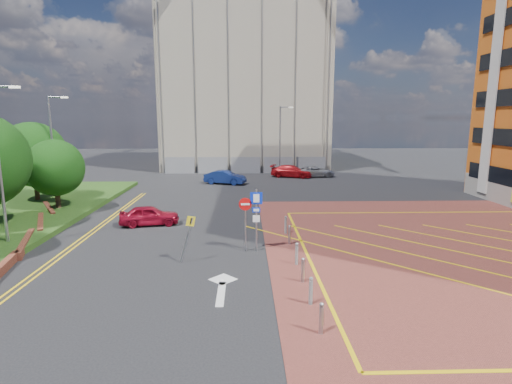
{
  "coord_description": "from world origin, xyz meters",
  "views": [
    {
      "loc": [
        -0.04,
        -18.41,
        6.67
      ],
      "look_at": [
        0.57,
        4.2,
        2.46
      ],
      "focal_mm": 28.0,
      "sensor_mm": 36.0,
      "label": 1
    }
  ],
  "objects_px": {
    "car_red_back": "(292,171)",
    "car_silver_back": "(315,172)",
    "lamp_back": "(281,138)",
    "lamp_left_near": "(0,158)",
    "car_blue_back": "(225,177)",
    "lamp_left_far": "(53,145)",
    "warning_sign": "(188,233)",
    "car_red_left": "(149,215)",
    "tree_c": "(55,168)",
    "sign_cluster": "(252,214)",
    "tree_d": "(33,155)"
  },
  "relations": [
    {
      "from": "lamp_back",
      "to": "car_red_back",
      "type": "relative_size",
      "value": 1.69
    },
    {
      "from": "car_red_back",
      "to": "car_blue_back",
      "type": "bearing_deg",
      "value": 140.87
    },
    {
      "from": "lamp_left_far",
      "to": "car_silver_back",
      "type": "distance_m",
      "value": 27.13
    },
    {
      "from": "lamp_left_far",
      "to": "tree_c",
      "type": "bearing_deg",
      "value": -65.29
    },
    {
      "from": "sign_cluster",
      "to": "lamp_left_far",
      "type": "bearing_deg",
      "value": 143.18
    },
    {
      "from": "tree_d",
      "to": "lamp_left_near",
      "type": "distance_m",
      "value": 11.76
    },
    {
      "from": "lamp_left_near",
      "to": "lamp_left_far",
      "type": "xyz_separation_m",
      "value": [
        -2.0,
        10.0,
        0.0
      ]
    },
    {
      "from": "tree_c",
      "to": "lamp_back",
      "type": "xyz_separation_m",
      "value": [
        17.58,
        18.0,
        1.17
      ]
    },
    {
      "from": "car_silver_back",
      "to": "car_blue_back",
      "type": "bearing_deg",
      "value": 109.7
    },
    {
      "from": "car_red_back",
      "to": "car_silver_back",
      "type": "xyz_separation_m",
      "value": [
        2.75,
        0.14,
        -0.07
      ]
    },
    {
      "from": "warning_sign",
      "to": "lamp_left_far",
      "type": "bearing_deg",
      "value": 133.02
    },
    {
      "from": "tree_c",
      "to": "car_red_back",
      "type": "distance_m",
      "value": 25.17
    },
    {
      "from": "warning_sign",
      "to": "car_red_left",
      "type": "xyz_separation_m",
      "value": [
        -3.4,
        6.77,
        -0.81
      ]
    },
    {
      "from": "car_silver_back",
      "to": "tree_d",
      "type": "bearing_deg",
      "value": 113.76
    },
    {
      "from": "lamp_left_near",
      "to": "car_silver_back",
      "type": "distance_m",
      "value": 32.33
    },
    {
      "from": "lamp_left_near",
      "to": "car_red_back",
      "type": "relative_size",
      "value": 1.69
    },
    {
      "from": "warning_sign",
      "to": "tree_d",
      "type": "bearing_deg",
      "value": 135.5
    },
    {
      "from": "lamp_left_far",
      "to": "warning_sign",
      "type": "xyz_separation_m",
      "value": [
        11.72,
        -12.56,
        -3.23
      ]
    },
    {
      "from": "lamp_left_near",
      "to": "car_red_left",
      "type": "bearing_deg",
      "value": 33.65
    },
    {
      "from": "lamp_left_far",
      "to": "car_red_back",
      "type": "distance_m",
      "value": 24.82
    },
    {
      "from": "car_blue_back",
      "to": "lamp_back",
      "type": "bearing_deg",
      "value": -27.93
    },
    {
      "from": "tree_c",
      "to": "warning_sign",
      "type": "xyz_separation_m",
      "value": [
        10.8,
        -10.56,
        -1.76
      ]
    },
    {
      "from": "lamp_left_far",
      "to": "warning_sign",
      "type": "bearing_deg",
      "value": -46.98
    },
    {
      "from": "lamp_left_far",
      "to": "sign_cluster",
      "type": "distance_m",
      "value": 18.58
    },
    {
      "from": "lamp_left_near",
      "to": "lamp_back",
      "type": "height_order",
      "value": "lamp_left_near"
    },
    {
      "from": "lamp_back",
      "to": "warning_sign",
      "type": "distance_m",
      "value": 29.5
    },
    {
      "from": "tree_c",
      "to": "tree_d",
      "type": "bearing_deg",
      "value": 135.0
    },
    {
      "from": "car_red_left",
      "to": "car_blue_back",
      "type": "bearing_deg",
      "value": -24.32
    },
    {
      "from": "lamp_left_near",
      "to": "car_red_back",
      "type": "height_order",
      "value": "lamp_left_near"
    },
    {
      "from": "car_red_left",
      "to": "car_red_back",
      "type": "height_order",
      "value": "car_red_back"
    },
    {
      "from": "lamp_left_far",
      "to": "sign_cluster",
      "type": "xyz_separation_m",
      "value": [
        14.72,
        -11.02,
        -2.71
      ]
    },
    {
      "from": "lamp_back",
      "to": "car_red_back",
      "type": "bearing_deg",
      "value": -50.11
    },
    {
      "from": "sign_cluster",
      "to": "car_blue_back",
      "type": "distance_m",
      "value": 21.17
    },
    {
      "from": "tree_c",
      "to": "sign_cluster",
      "type": "bearing_deg",
      "value": -33.16
    },
    {
      "from": "lamp_left_near",
      "to": "lamp_left_far",
      "type": "bearing_deg",
      "value": 101.31
    },
    {
      "from": "car_red_left",
      "to": "car_blue_back",
      "type": "height_order",
      "value": "car_blue_back"
    },
    {
      "from": "tree_c",
      "to": "sign_cluster",
      "type": "height_order",
      "value": "tree_c"
    },
    {
      "from": "tree_c",
      "to": "tree_d",
      "type": "relative_size",
      "value": 0.81
    },
    {
      "from": "tree_c",
      "to": "warning_sign",
      "type": "relative_size",
      "value": 2.18
    },
    {
      "from": "tree_d",
      "to": "lamp_back",
      "type": "relative_size",
      "value": 0.76
    },
    {
      "from": "lamp_left_near",
      "to": "lamp_back",
      "type": "distance_m",
      "value": 30.8
    },
    {
      "from": "lamp_left_near",
      "to": "warning_sign",
      "type": "height_order",
      "value": "lamp_left_near"
    },
    {
      "from": "lamp_left_far",
      "to": "car_blue_back",
      "type": "height_order",
      "value": "lamp_left_far"
    },
    {
      "from": "tree_d",
      "to": "warning_sign",
      "type": "distance_m",
      "value": 19.5
    },
    {
      "from": "car_blue_back",
      "to": "car_red_back",
      "type": "bearing_deg",
      "value": -40.01
    },
    {
      "from": "sign_cluster",
      "to": "car_silver_back",
      "type": "bearing_deg",
      "value": 73.36
    },
    {
      "from": "warning_sign",
      "to": "car_red_back",
      "type": "xyz_separation_m",
      "value": [
        7.95,
        27.16,
        -0.74
      ]
    },
    {
      "from": "tree_d",
      "to": "sign_cluster",
      "type": "bearing_deg",
      "value": -35.58
    },
    {
      "from": "lamp_left_near",
      "to": "car_blue_back",
      "type": "bearing_deg",
      "value": 62.7
    },
    {
      "from": "lamp_left_near",
      "to": "sign_cluster",
      "type": "distance_m",
      "value": 13.04
    }
  ]
}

